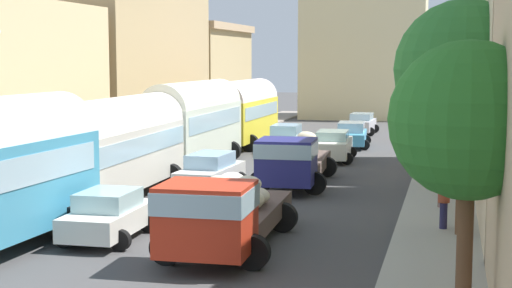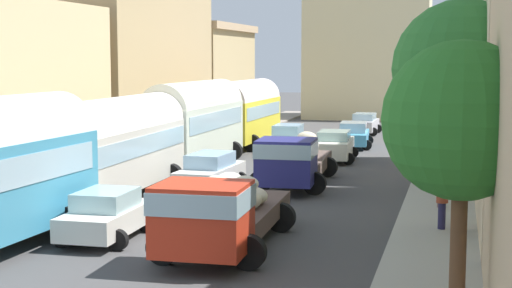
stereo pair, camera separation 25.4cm
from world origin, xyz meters
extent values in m
plane|color=#434243|center=(0.00, 27.00, 0.00)|extent=(154.00, 154.00, 0.00)
cube|color=gray|center=(-7.25, 27.00, 0.07)|extent=(2.50, 70.00, 0.14)
cube|color=#A9A89D|center=(7.25, 27.00, 0.07)|extent=(2.50, 70.00, 0.14)
cube|color=tan|center=(-11.37, 31.55, 6.89)|extent=(5.75, 14.71, 13.78)
cube|color=tan|center=(-11.32, 44.75, 3.67)|extent=(5.64, 10.97, 7.34)
cube|color=tan|center=(-11.32, 44.75, 7.60)|extent=(6.21, 10.97, 0.53)
cube|color=beige|center=(0.00, 56.93, 5.62)|extent=(10.61, 6.57, 11.24)
cube|color=beige|center=(-3.71, 55.29, 7.81)|extent=(2.37, 2.37, 15.62)
cube|color=beige|center=(3.71, 55.29, 7.81)|extent=(2.37, 2.37, 15.62)
cylinder|color=black|center=(-3.29, 9.42, 0.50)|extent=(1.00, 0.35, 1.00)
cube|color=beige|center=(-4.60, 15.50, 1.62)|extent=(2.54, 9.78, 2.23)
cylinder|color=silver|center=(-4.60, 15.50, 2.73)|extent=(2.49, 9.58, 2.28)
cube|color=#99B7C6|center=(-4.60, 15.50, 2.11)|extent=(2.57, 9.00, 0.72)
cylinder|color=black|center=(-5.77, 18.49, 0.50)|extent=(1.00, 0.35, 1.00)
cylinder|color=black|center=(-3.56, 18.54, 0.50)|extent=(1.00, 0.35, 1.00)
cylinder|color=black|center=(-5.64, 12.46, 0.50)|extent=(1.00, 0.35, 1.00)
cylinder|color=black|center=(-3.43, 12.51, 0.50)|extent=(1.00, 0.35, 1.00)
cube|color=silver|center=(-4.60, 24.50, 1.78)|extent=(2.38, 8.79, 2.57)
cylinder|color=silver|center=(-4.60, 24.50, 3.07)|extent=(2.33, 8.61, 2.29)
cube|color=#99B7C6|center=(-4.60, 24.50, 2.35)|extent=(2.42, 8.09, 0.82)
cylinder|color=black|center=(-5.72, 27.22, 0.50)|extent=(1.00, 0.35, 1.00)
cylinder|color=black|center=(-3.50, 27.23, 0.50)|extent=(1.00, 0.35, 1.00)
cylinder|color=black|center=(-5.70, 21.77, 0.50)|extent=(1.00, 0.35, 1.00)
cylinder|color=black|center=(-3.48, 21.78, 0.50)|extent=(1.00, 0.35, 1.00)
cube|color=yellow|center=(-4.60, 33.50, 1.67)|extent=(2.46, 8.18, 2.35)
cylinder|color=silver|center=(-4.60, 33.50, 2.85)|extent=(2.41, 8.02, 2.33)
cube|color=#99B7C6|center=(-4.60, 33.50, 2.19)|extent=(2.50, 7.53, 0.75)
cylinder|color=black|center=(-5.71, 36.04, 0.50)|extent=(1.00, 0.35, 1.00)
cylinder|color=black|center=(-3.44, 36.02, 0.50)|extent=(1.00, 0.35, 1.00)
cylinder|color=black|center=(-5.76, 30.98, 0.50)|extent=(1.00, 0.35, 1.00)
cylinder|color=black|center=(-3.49, 30.96, 0.50)|extent=(1.00, 0.35, 1.00)
cube|color=#B52B16|center=(1.68, 7.33, 1.33)|extent=(2.35, 2.08, 1.77)
cube|color=#99B7C6|center=(1.68, 7.33, 1.83)|extent=(2.39, 2.16, 0.57)
cube|color=brown|center=(1.54, 10.93, 0.73)|extent=(2.47, 5.30, 0.55)
ellipsoid|color=beige|center=(2.08, 10.23, 1.28)|extent=(1.03, 1.07, 0.56)
ellipsoid|color=beige|center=(1.84, 11.05, 1.29)|extent=(0.95, 0.92, 0.58)
ellipsoid|color=beige|center=(2.04, 11.08, 1.25)|extent=(1.17, 1.23, 0.51)
ellipsoid|color=beige|center=(1.67, 10.17, 1.54)|extent=(0.61, 0.77, 0.45)
ellipsoid|color=beige|center=(1.02, 10.52, 1.64)|extent=(1.13, 1.15, 0.54)
ellipsoid|color=silver|center=(1.32, 10.84, 1.69)|extent=(1.10, 1.06, 0.57)
ellipsoid|color=#EBE3C4|center=(2.12, 9.78, 1.84)|extent=(0.92, 0.79, 0.44)
cylinder|color=black|center=(2.81, 7.64, 0.45)|extent=(0.90, 0.31, 0.90)
cylinder|color=black|center=(0.54, 7.55, 0.45)|extent=(0.90, 0.31, 0.90)
cylinder|color=black|center=(2.64, 11.96, 0.45)|extent=(0.90, 0.32, 0.90)
cylinder|color=black|center=(0.37, 11.87, 0.45)|extent=(0.90, 0.32, 0.90)
cube|color=navy|center=(1.41, 18.15, 1.32)|extent=(2.30, 2.29, 1.75)
cube|color=#99B7C6|center=(1.41, 18.15, 1.81)|extent=(2.34, 2.38, 0.56)
cube|color=brown|center=(1.19, 21.93, 0.73)|extent=(2.48, 5.51, 0.55)
ellipsoid|color=beige|center=(1.56, 21.18, 1.30)|extent=(0.94, 0.85, 0.59)
ellipsoid|color=beige|center=(0.99, 20.92, 1.29)|extent=(0.77, 0.92, 0.58)
ellipsoid|color=beige|center=(1.57, 20.25, 1.27)|extent=(0.65, 0.83, 0.55)
ellipsoid|color=beige|center=(0.89, 20.56, 1.55)|extent=(1.04, 1.11, 0.46)
ellipsoid|color=silver|center=(1.67, 21.52, 1.56)|extent=(1.02, 1.16, 0.47)
ellipsoid|color=#EDE2C8|center=(0.76, 21.81, 1.54)|extent=(1.03, 1.10, 0.45)
ellipsoid|color=beige|center=(1.65, 21.08, 1.97)|extent=(1.20, 1.15, 0.51)
cylinder|color=black|center=(2.48, 18.45, 0.45)|extent=(0.90, 0.31, 0.90)
cylinder|color=black|center=(0.31, 18.33, 0.45)|extent=(0.90, 0.31, 0.90)
cylinder|color=black|center=(2.22, 22.99, 0.45)|extent=(0.90, 0.31, 0.90)
cylinder|color=black|center=(0.05, 22.86, 0.45)|extent=(0.90, 0.31, 0.90)
cube|color=silver|center=(1.65, 28.42, 0.69)|extent=(1.96, 4.33, 0.84)
cube|color=#96BCBB|center=(1.65, 28.42, 1.34)|extent=(1.65, 2.29, 0.46)
cylinder|color=black|center=(2.59, 27.15, 0.30)|extent=(0.60, 0.21, 0.60)
cylinder|color=black|center=(0.85, 27.06, 0.30)|extent=(0.60, 0.21, 0.60)
cylinder|color=black|center=(2.44, 29.78, 0.30)|extent=(0.60, 0.21, 0.60)
cylinder|color=black|center=(0.71, 29.69, 0.30)|extent=(0.60, 0.21, 0.60)
cube|color=#4396C5|center=(1.81, 34.65, 0.61)|extent=(2.02, 4.44, 0.67)
cube|color=#9BB3C3|center=(1.81, 34.65, 1.23)|extent=(1.66, 2.35, 0.57)
cylinder|color=black|center=(2.76, 33.38, 0.30)|extent=(0.60, 0.21, 0.60)
cylinder|color=black|center=(1.06, 33.25, 0.30)|extent=(0.60, 0.21, 0.60)
cylinder|color=black|center=(2.55, 36.05, 0.30)|extent=(0.60, 0.21, 0.60)
cylinder|color=black|center=(0.86, 35.92, 0.30)|extent=(0.60, 0.21, 0.60)
cube|color=silver|center=(1.50, 42.67, 0.63)|extent=(1.69, 3.97, 0.73)
cube|color=#93B5C6|center=(1.50, 42.67, 1.24)|extent=(1.45, 2.08, 0.47)
cylinder|color=black|center=(2.25, 41.43, 0.30)|extent=(0.60, 0.21, 0.60)
cylinder|color=black|center=(0.67, 41.47, 0.30)|extent=(0.60, 0.21, 0.60)
cylinder|color=black|center=(2.32, 43.86, 0.30)|extent=(0.60, 0.21, 0.60)
cylinder|color=black|center=(0.74, 43.91, 0.30)|extent=(0.60, 0.21, 0.60)
cube|color=silver|center=(-2.10, 9.64, 0.60)|extent=(1.78, 3.70, 0.67)
cube|color=#A1C2C4|center=(-2.10, 9.64, 1.20)|extent=(1.53, 1.94, 0.54)
cylinder|color=black|center=(-2.97, 10.75, 0.30)|extent=(0.60, 0.21, 0.60)
cylinder|color=black|center=(-1.30, 10.80, 0.30)|extent=(0.60, 0.21, 0.60)
cylinder|color=black|center=(-2.90, 8.48, 0.30)|extent=(0.60, 0.21, 0.60)
cylinder|color=black|center=(-1.23, 8.53, 0.30)|extent=(0.60, 0.21, 0.60)
cube|color=silver|center=(-1.78, 18.37, 0.62)|extent=(1.79, 4.36, 0.70)
cube|color=#8EB4D0|center=(-1.78, 18.37, 1.25)|extent=(1.52, 2.29, 0.55)
cylinder|color=black|center=(-2.54, 19.73, 0.30)|extent=(0.60, 0.21, 0.60)
cylinder|color=black|center=(-0.92, 19.67, 0.30)|extent=(0.60, 0.21, 0.60)
cylinder|color=black|center=(-2.65, 17.07, 0.30)|extent=(0.60, 0.21, 0.60)
cylinder|color=black|center=(-1.02, 17.00, 0.30)|extent=(0.60, 0.21, 0.60)
cube|color=silver|center=(-1.42, 31.12, 0.65)|extent=(1.83, 4.18, 0.76)
cube|color=#93BBD0|center=(-1.42, 31.12, 1.31)|extent=(1.55, 2.20, 0.57)
cylinder|color=black|center=(-2.30, 32.36, 0.30)|extent=(0.60, 0.21, 0.60)
cylinder|color=black|center=(-0.64, 32.42, 0.30)|extent=(0.60, 0.21, 0.60)
cylinder|color=black|center=(-2.19, 29.81, 0.30)|extent=(0.60, 0.21, 0.60)
cylinder|color=black|center=(-0.54, 29.87, 0.30)|extent=(0.60, 0.21, 0.60)
cylinder|color=slate|center=(8.06, 21.46, 0.07)|extent=(0.18, 0.18, 0.14)
cylinder|color=slate|center=(8.06, 21.46, 0.54)|extent=(0.24, 0.24, 0.80)
cylinder|color=#527747|center=(8.06, 21.46, 1.24)|extent=(0.37, 0.37, 0.60)
sphere|color=tan|center=(8.06, 21.46, 1.66)|extent=(0.22, 0.22, 0.22)
cylinder|color=#7F615E|center=(7.32, 16.45, 0.07)|extent=(0.21, 0.21, 0.14)
cylinder|color=#7F615E|center=(7.32, 16.45, 0.58)|extent=(0.36, 0.36, 0.89)
cylinder|color=#576E44|center=(7.32, 16.45, 1.30)|extent=(0.55, 0.55, 0.56)
sphere|color=tan|center=(7.32, 16.45, 1.70)|extent=(0.23, 0.23, 0.23)
cylinder|color=#242347|center=(7.43, 13.02, 0.07)|extent=(0.20, 0.20, 0.14)
cylinder|color=#242347|center=(7.43, 13.02, 0.55)|extent=(0.32, 0.32, 0.82)
cylinder|color=#974027|center=(7.43, 13.02, 1.24)|extent=(0.49, 0.49, 0.56)
sphere|color=tan|center=(7.43, 13.02, 1.63)|extent=(0.22, 0.22, 0.22)
cylinder|color=brown|center=(7.90, 4.45, 1.51)|extent=(0.31, 0.31, 3.02)
sphere|color=#2A7229|center=(7.90, 4.45, 4.17)|extent=(3.07, 3.07, 3.07)
cylinder|color=brown|center=(7.90, 12.35, 1.75)|extent=(0.25, 0.25, 3.49)
sphere|color=#2B6F2E|center=(7.90, 12.35, 5.01)|extent=(4.05, 4.05, 4.05)
cylinder|color=brown|center=(7.90, 19.99, 1.36)|extent=(0.32, 0.32, 2.73)
sphere|color=#275F2A|center=(7.90, 19.99, 4.01)|extent=(3.41, 3.41, 3.41)
camera|label=1|loc=(7.58, -10.45, 5.35)|focal=53.19mm
camera|label=2|loc=(7.82, -10.39, 5.35)|focal=53.19mm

